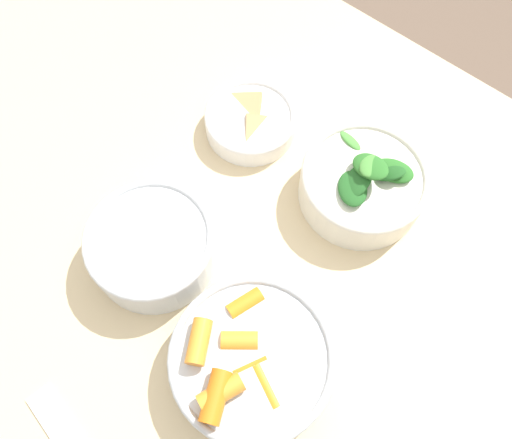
{
  "coord_description": "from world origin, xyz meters",
  "views": [
    {
      "loc": [
        -0.25,
        0.22,
        1.38
      ],
      "look_at": [
        -0.07,
        0.01,
        0.79
      ],
      "focal_mm": 35.0,
      "sensor_mm": 36.0,
      "label": 1
    }
  ],
  "objects_px": {
    "bowl_cookies": "(251,121)",
    "bowl_carrots": "(251,360)",
    "bowl_greens": "(363,184)",
    "bowl_beans_hotdog": "(153,246)"
  },
  "relations": [
    {
      "from": "bowl_carrots",
      "to": "bowl_greens",
      "type": "height_order",
      "value": "bowl_greens"
    },
    {
      "from": "bowl_greens",
      "to": "bowl_beans_hotdog",
      "type": "relative_size",
      "value": 1.04
    },
    {
      "from": "bowl_beans_hotdog",
      "to": "bowl_cookies",
      "type": "distance_m",
      "value": 0.24
    },
    {
      "from": "bowl_greens",
      "to": "bowl_cookies",
      "type": "bearing_deg",
      "value": 3.96
    },
    {
      "from": "bowl_carrots",
      "to": "bowl_cookies",
      "type": "height_order",
      "value": "bowl_carrots"
    },
    {
      "from": "bowl_cookies",
      "to": "bowl_carrots",
      "type": "bearing_deg",
      "value": 130.87
    },
    {
      "from": "bowl_carrots",
      "to": "bowl_cookies",
      "type": "distance_m",
      "value": 0.34
    },
    {
      "from": "bowl_carrots",
      "to": "bowl_beans_hotdog",
      "type": "bearing_deg",
      "value": -7.9
    },
    {
      "from": "bowl_carrots",
      "to": "bowl_greens",
      "type": "distance_m",
      "value": 0.28
    },
    {
      "from": "bowl_carrots",
      "to": "bowl_beans_hotdog",
      "type": "height_order",
      "value": "bowl_carrots"
    }
  ]
}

